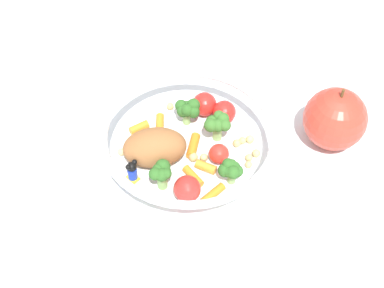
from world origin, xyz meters
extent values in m
plane|color=white|center=(0.00, 0.00, 0.00)|extent=(2.40, 2.40, 0.00)
cylinder|color=white|center=(0.01, 0.01, 0.01)|extent=(0.21, 0.21, 0.01)
torus|color=white|center=(0.01, 0.01, 0.05)|extent=(0.22, 0.22, 0.01)
ellipsoid|color=#935B33|center=(0.00, 0.05, 0.04)|extent=(0.06, 0.09, 0.05)
cylinder|color=#8EB766|center=(0.06, 0.01, 0.02)|extent=(0.01, 0.01, 0.02)
sphere|color=#2D6023|center=(0.07, 0.01, 0.04)|extent=(0.01, 0.01, 0.01)
sphere|color=#2D6023|center=(0.07, 0.02, 0.04)|extent=(0.02, 0.02, 0.02)
sphere|color=#2D6023|center=(0.06, 0.01, 0.04)|extent=(0.02, 0.02, 0.02)
sphere|color=#2D6023|center=(0.06, 0.01, 0.04)|extent=(0.02, 0.02, 0.02)
sphere|color=#2D6023|center=(0.06, 0.00, 0.04)|extent=(0.02, 0.02, 0.02)
sphere|color=#2D6023|center=(0.07, 0.00, 0.04)|extent=(0.02, 0.02, 0.02)
cylinder|color=#7FAD5B|center=(-0.04, 0.04, 0.02)|extent=(0.01, 0.01, 0.02)
sphere|color=#2D6023|center=(-0.03, 0.04, 0.04)|extent=(0.02, 0.02, 0.02)
sphere|color=#2D6023|center=(-0.04, 0.04, 0.04)|extent=(0.01, 0.01, 0.01)
sphere|color=#2D6023|center=(-0.05, 0.04, 0.04)|extent=(0.02, 0.02, 0.02)
sphere|color=#2D6023|center=(-0.05, 0.04, 0.04)|extent=(0.02, 0.02, 0.02)
sphere|color=#2D6023|center=(-0.04, 0.03, 0.04)|extent=(0.01, 0.01, 0.01)
sphere|color=#2D6023|center=(-0.04, 0.03, 0.04)|extent=(0.01, 0.01, 0.01)
cylinder|color=#8EB766|center=(-0.03, -0.05, 0.02)|extent=(0.01, 0.01, 0.01)
sphere|color=#2D6023|center=(-0.03, -0.05, 0.04)|extent=(0.01, 0.01, 0.01)
sphere|color=#2D6023|center=(-0.03, -0.04, 0.04)|extent=(0.02, 0.02, 0.02)
sphere|color=#2D6023|center=(-0.03, -0.04, 0.03)|extent=(0.02, 0.02, 0.02)
sphere|color=#2D6023|center=(-0.04, -0.04, 0.03)|extent=(0.01, 0.01, 0.01)
sphere|color=#2D6023|center=(-0.04, -0.05, 0.04)|extent=(0.02, 0.02, 0.02)
sphere|color=#2D6023|center=(-0.04, -0.05, 0.03)|extent=(0.01, 0.01, 0.01)
sphere|color=#2D6023|center=(-0.03, -0.05, 0.03)|extent=(0.02, 0.02, 0.02)
sphere|color=#2D6023|center=(-0.03, -0.05, 0.04)|extent=(0.01, 0.01, 0.01)
cylinder|color=#8EB766|center=(0.04, -0.03, 0.02)|extent=(0.01, 0.01, 0.02)
sphere|color=#386B28|center=(0.04, -0.03, 0.05)|extent=(0.01, 0.01, 0.01)
sphere|color=#386B28|center=(0.04, -0.02, 0.04)|extent=(0.02, 0.02, 0.02)
sphere|color=#386B28|center=(0.03, -0.02, 0.04)|extent=(0.02, 0.02, 0.02)
sphere|color=#386B28|center=(0.03, -0.03, 0.04)|extent=(0.02, 0.02, 0.02)
sphere|color=#386B28|center=(0.03, -0.04, 0.04)|extent=(0.02, 0.02, 0.02)
sphere|color=#386B28|center=(0.04, -0.04, 0.05)|extent=(0.02, 0.02, 0.02)
cube|color=yellow|center=(-0.03, 0.07, 0.01)|extent=(0.02, 0.02, 0.00)
cylinder|color=#1933B2|center=(-0.03, 0.07, 0.02)|extent=(0.02, 0.02, 0.02)
sphere|color=black|center=(-0.03, 0.07, 0.04)|extent=(0.01, 0.01, 0.01)
sphere|color=black|center=(-0.03, 0.07, 0.04)|extent=(0.01, 0.01, 0.01)
sphere|color=black|center=(-0.03, 0.08, 0.04)|extent=(0.01, 0.01, 0.01)
cylinder|color=orange|center=(0.06, 0.04, 0.02)|extent=(0.03, 0.01, 0.01)
cylinder|color=orange|center=(-0.03, 0.00, 0.02)|extent=(0.03, 0.03, 0.01)
cylinder|color=orange|center=(-0.06, -0.02, 0.02)|extent=(0.03, 0.03, 0.01)
cylinder|color=orange|center=(0.02, 0.00, 0.02)|extent=(0.04, 0.02, 0.01)
cylinder|color=orange|center=(0.05, 0.07, 0.02)|extent=(0.02, 0.03, 0.01)
cylinder|color=orange|center=(-0.02, -0.02, 0.02)|extent=(0.02, 0.03, 0.01)
sphere|color=red|center=(0.00, -0.03, 0.02)|extent=(0.03, 0.03, 0.03)
sphere|color=red|center=(0.08, -0.01, 0.03)|extent=(0.03, 0.03, 0.03)
sphere|color=red|center=(-0.06, 0.01, 0.03)|extent=(0.03, 0.03, 0.03)
sphere|color=red|center=(0.07, -0.04, 0.03)|extent=(0.03, 0.03, 0.03)
sphere|color=#D1B775|center=(-0.06, 0.04, 0.02)|extent=(0.01, 0.01, 0.01)
sphere|color=#D1B775|center=(0.03, -0.07, 0.02)|extent=(0.01, 0.01, 0.01)
sphere|color=tan|center=(0.01, -0.08, 0.02)|extent=(0.01, 0.01, 0.01)
sphere|color=#D1B775|center=(0.02, 0.02, 0.02)|extent=(0.01, 0.01, 0.01)
sphere|color=#D1B775|center=(0.01, 0.09, 0.02)|extent=(0.01, 0.01, 0.01)
sphere|color=tan|center=(0.00, 0.00, 0.02)|extent=(0.01, 0.01, 0.01)
sphere|color=tan|center=(0.03, -0.06, 0.02)|extent=(0.01, 0.01, 0.01)
sphere|color=#D1B775|center=(0.00, -0.01, 0.02)|extent=(0.01, 0.01, 0.01)
sphere|color=tan|center=(0.09, 0.03, 0.02)|extent=(0.01, 0.01, 0.01)
sphere|color=tan|center=(0.02, -0.06, 0.02)|extent=(0.01, 0.01, 0.01)
sphere|color=tan|center=(-0.01, -0.07, 0.02)|extent=(0.01, 0.01, 0.01)
sphere|color=tan|center=(0.00, -0.07, 0.02)|extent=(0.01, 0.01, 0.01)
sphere|color=#BC3828|center=(0.04, -0.18, 0.04)|extent=(0.08, 0.08, 0.08)
cylinder|color=brown|center=(0.04, -0.18, 0.09)|extent=(0.00, 0.00, 0.01)
camera|label=1|loc=(-0.44, 0.00, 0.58)|focal=53.06mm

